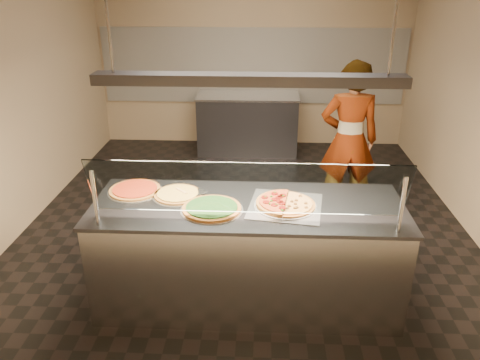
{
  "coord_description": "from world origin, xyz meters",
  "views": [
    {
      "loc": [
        0.17,
        -4.7,
        2.65
      ],
      "look_at": [
        -0.01,
        -0.99,
        1.02
      ],
      "focal_mm": 35.0,
      "sensor_mm": 36.0,
      "label": 1
    }
  ],
  "objects_px": {
    "pizza_spinach": "(212,208)",
    "heat_lamp_housing": "(249,80)",
    "half_pizza_sausage": "(300,204)",
    "worker": "(349,140)",
    "prep_table": "(248,123)",
    "serving_counter": "(248,253)",
    "perforated_tray": "(285,205)",
    "pizza_tomato": "(135,189)",
    "sneeze_guard": "(247,189)",
    "half_pizza_pepperoni": "(271,202)",
    "pizza_spatula": "(188,191)",
    "pizza_cheese": "(178,194)"
  },
  "relations": [
    {
      "from": "pizza_spinach",
      "to": "heat_lamp_housing",
      "type": "height_order",
      "value": "heat_lamp_housing"
    },
    {
      "from": "half_pizza_sausage",
      "to": "worker",
      "type": "xyz_separation_m",
      "value": [
        0.68,
        1.74,
        -0.04
      ]
    },
    {
      "from": "prep_table",
      "to": "half_pizza_sausage",
      "type": "bearing_deg",
      "value": -81.85
    },
    {
      "from": "serving_counter",
      "to": "perforated_tray",
      "type": "height_order",
      "value": "perforated_tray"
    },
    {
      "from": "serving_counter",
      "to": "pizza_tomato",
      "type": "height_order",
      "value": "pizza_tomato"
    },
    {
      "from": "sneeze_guard",
      "to": "worker",
      "type": "relative_size",
      "value": 1.27
    },
    {
      "from": "half_pizza_pepperoni",
      "to": "pizza_spatula",
      "type": "relative_size",
      "value": 1.77
    },
    {
      "from": "half_pizza_pepperoni",
      "to": "pizza_tomato",
      "type": "height_order",
      "value": "half_pizza_pepperoni"
    },
    {
      "from": "pizza_spatula",
      "to": "perforated_tray",
      "type": "bearing_deg",
      "value": -12.79
    },
    {
      "from": "perforated_tray",
      "to": "half_pizza_sausage",
      "type": "xyz_separation_m",
      "value": [
        0.12,
        -0.0,
        0.02
      ]
    },
    {
      "from": "perforated_tray",
      "to": "worker",
      "type": "relative_size",
      "value": 0.36
    },
    {
      "from": "half_pizza_pepperoni",
      "to": "pizza_tomato",
      "type": "bearing_deg",
      "value": 168.99
    },
    {
      "from": "half_pizza_pepperoni",
      "to": "pizza_cheese",
      "type": "relative_size",
      "value": 1.17
    },
    {
      "from": "serving_counter",
      "to": "half_pizza_pepperoni",
      "type": "bearing_deg",
      "value": -5.7
    },
    {
      "from": "pizza_tomato",
      "to": "pizza_spinach",
      "type": "bearing_deg",
      "value": -24.71
    },
    {
      "from": "half_pizza_pepperoni",
      "to": "prep_table",
      "type": "xyz_separation_m",
      "value": [
        -0.32,
        3.85,
        -0.5
      ]
    },
    {
      "from": "serving_counter",
      "to": "pizza_spinach",
      "type": "distance_m",
      "value": 0.57
    },
    {
      "from": "half_pizza_pepperoni",
      "to": "perforated_tray",
      "type": "bearing_deg",
      "value": -0.16
    },
    {
      "from": "pizza_spatula",
      "to": "worker",
      "type": "xyz_separation_m",
      "value": [
        1.61,
        1.55,
        -0.04
      ]
    },
    {
      "from": "half_pizza_pepperoni",
      "to": "pizza_tomato",
      "type": "xyz_separation_m",
      "value": [
        -1.18,
        0.23,
        -0.02
      ]
    },
    {
      "from": "prep_table",
      "to": "heat_lamp_housing",
      "type": "relative_size",
      "value": 0.7
    },
    {
      "from": "perforated_tray",
      "to": "heat_lamp_housing",
      "type": "bearing_deg",
      "value": 176.37
    },
    {
      "from": "pizza_spinach",
      "to": "worker",
      "type": "relative_size",
      "value": 0.28
    },
    {
      "from": "pizza_cheese",
      "to": "heat_lamp_housing",
      "type": "distance_m",
      "value": 1.18
    },
    {
      "from": "worker",
      "to": "pizza_spatula",
      "type": "bearing_deg",
      "value": 43.38
    },
    {
      "from": "worker",
      "to": "prep_table",
      "type": "bearing_deg",
      "value": -60.26
    },
    {
      "from": "sneeze_guard",
      "to": "pizza_tomato",
      "type": "height_order",
      "value": "sneeze_guard"
    },
    {
      "from": "serving_counter",
      "to": "half_pizza_sausage",
      "type": "bearing_deg",
      "value": -3.04
    },
    {
      "from": "perforated_tray",
      "to": "worker",
      "type": "height_order",
      "value": "worker"
    },
    {
      "from": "prep_table",
      "to": "worker",
      "type": "height_order",
      "value": "worker"
    },
    {
      "from": "pizza_cheese",
      "to": "pizza_spatula",
      "type": "xyz_separation_m",
      "value": [
        0.09,
        0.03,
        0.01
      ]
    },
    {
      "from": "heat_lamp_housing",
      "to": "perforated_tray",
      "type": "bearing_deg",
      "value": -3.63
    },
    {
      "from": "sneeze_guard",
      "to": "half_pizza_pepperoni",
      "type": "bearing_deg",
      "value": 59.65
    },
    {
      "from": "sneeze_guard",
      "to": "half_pizza_pepperoni",
      "type": "height_order",
      "value": "sneeze_guard"
    },
    {
      "from": "serving_counter",
      "to": "pizza_tomato",
      "type": "distance_m",
      "value": 1.12
    },
    {
      "from": "sneeze_guard",
      "to": "heat_lamp_housing",
      "type": "xyz_separation_m",
      "value": [
        -0.0,
        0.34,
        0.72
      ]
    },
    {
      "from": "half_pizza_pepperoni",
      "to": "pizza_spinach",
      "type": "relative_size",
      "value": 1.0
    },
    {
      "from": "worker",
      "to": "heat_lamp_housing",
      "type": "height_order",
      "value": "heat_lamp_housing"
    },
    {
      "from": "half_pizza_sausage",
      "to": "prep_table",
      "type": "xyz_separation_m",
      "value": [
        -0.55,
        3.85,
        -0.49
      ]
    },
    {
      "from": "half_pizza_pepperoni",
      "to": "half_pizza_sausage",
      "type": "height_order",
      "value": "half_pizza_pepperoni"
    },
    {
      "from": "perforated_tray",
      "to": "pizza_tomato",
      "type": "relative_size",
      "value": 1.39
    },
    {
      "from": "pizza_cheese",
      "to": "worker",
      "type": "bearing_deg",
      "value": 42.84
    },
    {
      "from": "serving_counter",
      "to": "half_pizza_pepperoni",
      "type": "height_order",
      "value": "half_pizza_pepperoni"
    },
    {
      "from": "perforated_tray",
      "to": "worker",
      "type": "bearing_deg",
      "value": 65.39
    },
    {
      "from": "serving_counter",
      "to": "heat_lamp_housing",
      "type": "distance_m",
      "value": 1.48
    },
    {
      "from": "half_pizza_pepperoni",
      "to": "pizza_spatula",
      "type": "bearing_deg",
      "value": 165.25
    },
    {
      "from": "pizza_cheese",
      "to": "heat_lamp_housing",
      "type": "xyz_separation_m",
      "value": [
        0.6,
        -0.14,
        1.01
      ]
    },
    {
      "from": "prep_table",
      "to": "pizza_spatula",
      "type": "bearing_deg",
      "value": -95.99
    },
    {
      "from": "worker",
      "to": "heat_lamp_housing",
      "type": "distance_m",
      "value": 2.28
    },
    {
      "from": "perforated_tray",
      "to": "pizza_spatula",
      "type": "bearing_deg",
      "value": 167.21
    }
  ]
}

